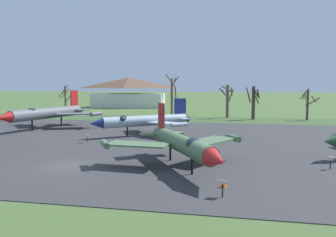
{
  "coord_description": "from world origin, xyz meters",
  "views": [
    {
      "loc": [
        14.19,
        -27.27,
        6.67
      ],
      "look_at": [
        4.97,
        15.45,
        2.64
      ],
      "focal_mm": 39.57,
      "sensor_mm": 36.0,
      "label": 1
    }
  ],
  "objects": [
    {
      "name": "info_placard_rear_right",
      "position": [
        -3.63,
        11.55,
        0.64
      ],
      "size": [
        0.5,
        0.38,
        1.04
      ],
      "color": "black",
      "rests_on": "ground"
    },
    {
      "name": "bare_tree_far_right",
      "position": [
        25.16,
        45.26,
        3.18
      ],
      "size": [
        3.58,
        3.81,
        5.97
      ],
      "color": "#42382D",
      "rests_on": "ground"
    },
    {
      "name": "bare_tree_right_of_center",
      "position": [
        15.28,
        44.32,
        3.51
      ],
      "size": [
        2.63,
        2.21,
        6.36
      ],
      "color": "#42382D",
      "rests_on": "ground"
    },
    {
      "name": "bare_tree_left_of_center",
      "position": [
        -1.33,
        48.94,
        4.58
      ],
      "size": [
        2.68,
        2.71,
        8.85
      ],
      "color": "brown",
      "rests_on": "ground"
    },
    {
      "name": "asphalt_apron",
      "position": [
        0.0,
        13.54,
        0.03
      ],
      "size": [
        92.26,
        45.12,
        0.05
      ],
      "primitive_type": "cube",
      "color": "#333335",
      "rests_on": "ground"
    },
    {
      "name": "traffic_cone",
      "position": [
        12.76,
        -3.66,
        0.33
      ],
      "size": [
        0.46,
        0.46,
        0.65
      ],
      "primitive_type": "cone",
      "color": "orange",
      "rests_on": "ground"
    },
    {
      "name": "bare_tree_far_left",
      "position": [
        -23.83,
        45.23,
        3.55
      ],
      "size": [
        3.48,
        2.07,
        6.53
      ],
      "color": "brown",
      "rests_on": "ground"
    },
    {
      "name": "grass_verge_strip",
      "position": [
        0.0,
        42.1,
        0.03
      ],
      "size": [
        152.26,
        12.0,
        0.06
      ],
      "primitive_type": "cube",
      "color": "#364F2A",
      "rests_on": "ground"
    },
    {
      "name": "bare_tree_center",
      "position": [
        10.27,
        46.74,
        3.74
      ],
      "size": [
        3.05,
        3.05,
        6.56
      ],
      "color": "brown",
      "rests_on": "ground"
    },
    {
      "name": "info_placard_rear_center",
      "position": [
        20.62,
        3.26,
        0.66
      ],
      "size": [
        0.53,
        0.33,
        1.07
      ],
      "color": "black",
      "rests_on": "ground"
    },
    {
      "name": "ground_plane",
      "position": [
        0.0,
        0.0,
        0.0
      ],
      "size": [
        600.0,
        600.0,
        0.0
      ],
      "primitive_type": "plane",
      "color": "#425B2D"
    },
    {
      "name": "jet_fighter_rear_right",
      "position": [
        1.08,
        18.87,
        2.0
      ],
      "size": [
        11.91,
        11.67,
        4.78
      ],
      "color": "#8EA3B2",
      "rests_on": "ground"
    },
    {
      "name": "jet_fighter_front_left",
      "position": [
        9.12,
        1.35,
        2.01
      ],
      "size": [
        11.54,
        13.4,
        4.95
      ],
      "color": "#4C6B47",
      "rests_on": "ground"
    },
    {
      "name": "visitor_building",
      "position": [
        -19.99,
        76.03,
        4.37
      ],
      "size": [
        22.36,
        11.1,
        8.69
      ],
      "color": "silver",
      "rests_on": "ground"
    },
    {
      "name": "info_placard_front_left",
      "position": [
        12.84,
        -5.78,
        0.73
      ],
      "size": [
        0.64,
        0.41,
        1.11
      ],
      "color": "black",
      "rests_on": "ground"
    },
    {
      "name": "jet_fighter_front_right",
      "position": [
        -15.4,
        22.98,
        2.4
      ],
      "size": [
        14.07,
        17.28,
        5.71
      ],
      "color": "#565B60",
      "rests_on": "ground"
    }
  ]
}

